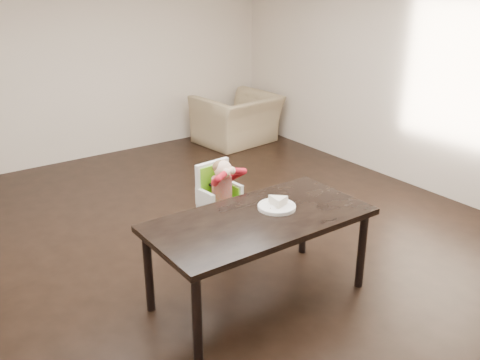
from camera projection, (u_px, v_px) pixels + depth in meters
The scene contains 6 objects.
ground at pixel (219, 253), 5.23m from camera, with size 7.00×7.00×0.00m, color black.
room_walls at pixel (215, 61), 4.54m from camera, with size 6.02×7.02×2.71m.
dining_table at pixel (260, 226), 4.28m from camera, with size 1.80×0.90×0.75m.
high_chair at pixel (221, 189), 4.97m from camera, with size 0.44×0.44×0.97m.
plate at pixel (277, 204), 4.39m from camera, with size 0.35×0.35×0.09m.
armchair at pixel (237, 111), 8.35m from camera, with size 1.16×0.76×1.02m, color tan.
Camera 1 is at (-2.50, -3.86, 2.59)m, focal length 40.00 mm.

